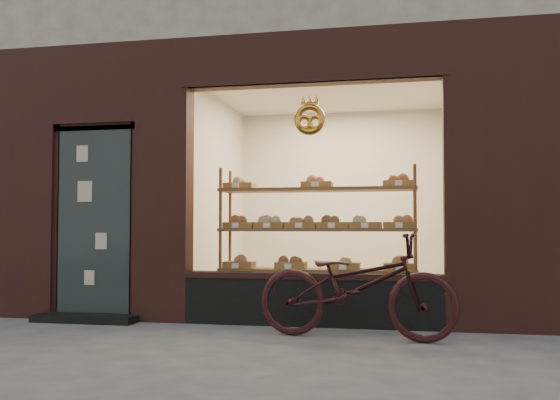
# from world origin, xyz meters

# --- Properties ---
(ground) EXTENTS (90.00, 90.00, 0.00)m
(ground) POSITION_xyz_m (0.00, 0.00, 0.00)
(ground) COLOR #4A4B51
(display_shelf) EXTENTS (2.20, 0.45, 1.70)m
(display_shelf) POSITION_xyz_m (0.45, 2.55, 0.85)
(display_shelf) COLOR #583412
(display_shelf) RESTS_ON ground
(bicycle) EXTENTS (1.92, 0.88, 0.97)m
(bicycle) POSITION_xyz_m (0.97, 1.44, 0.49)
(bicycle) COLOR black
(bicycle) RESTS_ON ground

